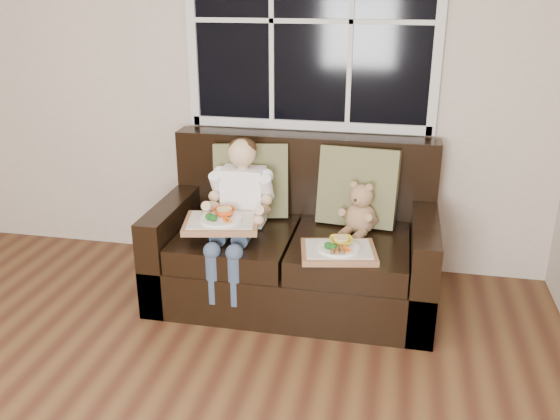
% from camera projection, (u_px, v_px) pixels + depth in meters
% --- Properties ---
extents(window_back, '(1.62, 0.04, 1.37)m').
position_uv_depth(window_back, '(311.00, 21.00, 3.67)').
color(window_back, black).
rests_on(window_back, room_walls).
extents(loveseat, '(1.70, 0.92, 0.96)m').
position_uv_depth(loveseat, '(296.00, 248.00, 3.73)').
color(loveseat, black).
rests_on(loveseat, ground).
extents(pillow_left, '(0.51, 0.31, 0.49)m').
position_uv_depth(pillow_left, '(251.00, 181.00, 3.80)').
color(pillow_left, '#64643E').
rests_on(pillow_left, loveseat).
extents(pillow_right, '(0.50, 0.27, 0.50)m').
position_uv_depth(pillow_right, '(358.00, 187.00, 3.67)').
color(pillow_right, '#64643E').
rests_on(pillow_right, loveseat).
extents(child, '(0.38, 0.59, 0.85)m').
position_uv_depth(child, '(239.00, 201.00, 3.56)').
color(child, white).
rests_on(child, loveseat).
extents(teddy_bear, '(0.23, 0.28, 0.33)m').
position_uv_depth(teddy_bear, '(361.00, 212.00, 3.56)').
color(teddy_bear, '#A77D58').
rests_on(teddy_bear, loveseat).
extents(tray_left, '(0.48, 0.40, 0.10)m').
position_uv_depth(tray_left, '(221.00, 221.00, 3.44)').
color(tray_left, '#9D6A47').
rests_on(tray_left, child).
extents(tray_right, '(0.47, 0.39, 0.09)m').
position_uv_depth(tray_right, '(339.00, 250.00, 3.30)').
color(tray_right, '#9D6A47').
rests_on(tray_right, loveseat).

